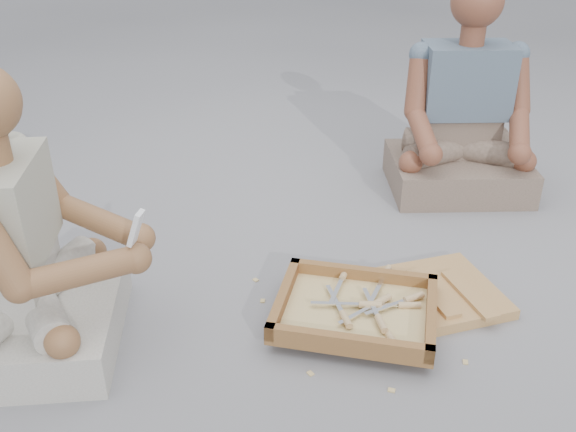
# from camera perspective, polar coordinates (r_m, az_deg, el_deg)

# --- Properties ---
(ground) EXTENTS (60.00, 60.00, 0.00)m
(ground) POSITION_cam_1_polar(r_m,az_deg,el_deg) (2.12, 2.87, -8.29)
(ground) COLOR gray
(ground) RESTS_ON ground
(carved_panel) EXTENTS (0.65, 0.55, 0.04)m
(carved_panel) POSITION_cam_1_polar(r_m,az_deg,el_deg) (2.18, 11.21, -7.15)
(carved_panel) COLOR #A0763E
(carved_panel) RESTS_ON ground
(tool_tray) EXTENTS (0.54, 0.45, 0.06)m
(tool_tray) POSITION_cam_1_polar(r_m,az_deg,el_deg) (2.02, 6.01, -8.36)
(tool_tray) COLOR brown
(tool_tray) RESTS_ON carved_panel
(chisel_0) EXTENTS (0.17, 0.17, 0.02)m
(chisel_0) POSITION_cam_1_polar(r_m,az_deg,el_deg) (2.04, 7.92, -7.66)
(chisel_0) COLOR white
(chisel_0) RESTS_ON tool_tray
(chisel_1) EXTENTS (0.09, 0.21, 0.02)m
(chisel_1) POSITION_cam_1_polar(r_m,az_deg,el_deg) (1.98, 4.96, -8.78)
(chisel_1) COLOR white
(chisel_1) RESTS_ON tool_tray
(chisel_2) EXTENTS (0.09, 0.21, 0.02)m
(chisel_2) POSITION_cam_1_polar(r_m,az_deg,el_deg) (1.93, 9.03, -10.51)
(chisel_2) COLOR white
(chisel_2) RESTS_ON tool_tray
(chisel_3) EXTENTS (0.20, 0.13, 0.02)m
(chisel_3) POSITION_cam_1_polar(r_m,az_deg,el_deg) (2.07, 10.63, -7.29)
(chisel_3) COLOR white
(chisel_3) RESTS_ON tool_tray
(chisel_4) EXTENTS (0.22, 0.02, 0.02)m
(chisel_4) POSITION_cam_1_polar(r_m,az_deg,el_deg) (2.02, 6.69, -7.80)
(chisel_4) COLOR white
(chisel_4) RESTS_ON tool_tray
(chisel_5) EXTENTS (0.07, 0.22, 0.02)m
(chisel_5) POSITION_cam_1_polar(r_m,az_deg,el_deg) (2.15, 4.92, -5.37)
(chisel_5) COLOR white
(chisel_5) RESTS_ON tool_tray
(chisel_6) EXTENTS (0.07, 0.22, 0.02)m
(chisel_6) POSITION_cam_1_polar(r_m,az_deg,el_deg) (1.97, 8.10, -9.06)
(chisel_6) COLOR white
(chisel_6) RESTS_ON tool_tray
(chisel_7) EXTENTS (0.09, 0.21, 0.02)m
(chisel_7) POSITION_cam_1_polar(r_m,az_deg,el_deg) (2.17, 8.58, -5.27)
(chisel_7) COLOR white
(chisel_7) RESTS_ON tool_tray
(chisel_8) EXTENTS (0.22, 0.03, 0.02)m
(chisel_8) POSITION_cam_1_polar(r_m,az_deg,el_deg) (2.05, 10.13, -7.81)
(chisel_8) COLOR white
(chisel_8) RESTS_ON tool_tray
(wood_chip_0) EXTENTS (0.02, 0.02, 0.00)m
(wood_chip_0) POSITION_cam_1_polar(r_m,az_deg,el_deg) (2.15, -2.27, -7.54)
(wood_chip_0) COLOR #DCC481
(wood_chip_0) RESTS_ON ground
(wood_chip_1) EXTENTS (0.02, 0.02, 0.00)m
(wood_chip_1) POSITION_cam_1_polar(r_m,az_deg,el_deg) (1.88, 2.00, -13.81)
(wood_chip_1) COLOR #DCC481
(wood_chip_1) RESTS_ON ground
(wood_chip_2) EXTENTS (0.02, 0.02, 0.00)m
(wood_chip_2) POSITION_cam_1_polar(r_m,az_deg,el_deg) (2.19, 12.62, -7.61)
(wood_chip_2) COLOR #DCC481
(wood_chip_2) RESTS_ON ground
(wood_chip_3) EXTENTS (0.02, 0.02, 0.00)m
(wood_chip_3) POSITION_cam_1_polar(r_m,az_deg,el_deg) (1.85, 9.19, -15.04)
(wood_chip_3) COLOR #DCC481
(wood_chip_3) RESTS_ON ground
(wood_chip_4) EXTENTS (0.02, 0.02, 0.00)m
(wood_chip_4) POSITION_cam_1_polar(r_m,az_deg,el_deg) (2.07, 8.71, -9.68)
(wood_chip_4) COLOR #DCC481
(wood_chip_4) RESTS_ON ground
(wood_chip_5) EXTENTS (0.02, 0.02, 0.00)m
(wood_chip_5) POSITION_cam_1_polar(r_m,az_deg,el_deg) (2.26, -2.89, -5.70)
(wood_chip_5) COLOR #DCC481
(wood_chip_5) RESTS_ON ground
(wood_chip_6) EXTENTS (0.02, 0.02, 0.00)m
(wood_chip_6) POSITION_cam_1_polar(r_m,az_deg,el_deg) (2.23, 14.43, -7.12)
(wood_chip_6) COLOR #DCC481
(wood_chip_6) RESTS_ON ground
(wood_chip_7) EXTENTS (0.02, 0.02, 0.00)m
(wood_chip_7) POSITION_cam_1_polar(r_m,az_deg,el_deg) (2.01, 7.56, -10.83)
(wood_chip_7) COLOR #DCC481
(wood_chip_7) RESTS_ON ground
(wood_chip_8) EXTENTS (0.02, 0.02, 0.00)m
(wood_chip_8) POSITION_cam_1_polar(r_m,az_deg,el_deg) (1.98, 15.49, -12.40)
(wood_chip_8) COLOR #DCC481
(wood_chip_8) RESTS_ON ground
(craftsman) EXTENTS (0.61, 0.61, 0.85)m
(craftsman) POSITION_cam_1_polar(r_m,az_deg,el_deg) (1.97, -21.97, -3.59)
(craftsman) COLOR beige
(craftsman) RESTS_ON ground
(companion) EXTENTS (0.63, 0.53, 0.91)m
(companion) POSITION_cam_1_polar(r_m,az_deg,el_deg) (2.89, 15.27, 7.95)
(companion) COLOR gray
(companion) RESTS_ON ground
(mobile_phone) EXTENTS (0.05, 0.05, 0.10)m
(mobile_phone) POSITION_cam_1_polar(r_m,az_deg,el_deg) (1.79, -13.38, -1.04)
(mobile_phone) COLOR white
(mobile_phone) RESTS_ON craftsman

